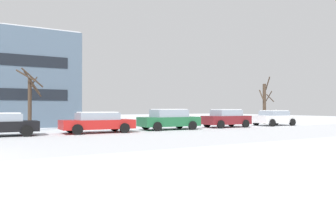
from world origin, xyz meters
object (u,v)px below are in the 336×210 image
parked_car_green (169,119)px  parked_car_maroon (226,118)px  parked_car_black (1,124)px  parked_car_white (274,118)px  parked_car_red (97,122)px

parked_car_green → parked_car_maroon: size_ratio=1.13×
parked_car_black → parked_car_white: (22.02, -0.03, 0.02)m
parked_car_black → parked_car_green: parked_car_green is taller
parked_car_red → parked_car_white: 16.52m
parked_car_maroon → parked_car_white: parked_car_maroon is taller
parked_car_red → parked_car_maroon: bearing=1.9°
parked_car_black → parked_car_green: (11.01, 0.01, 0.08)m
parked_car_red → parked_car_maroon: 11.02m
parked_car_red → parked_car_green: 5.51m
parked_car_maroon → parked_car_white: bearing=-1.2°
parked_car_black → parked_car_white: parked_car_white is taller
parked_car_black → parked_car_maroon: bearing=0.3°
parked_car_green → parked_car_red: bearing=-176.9°
parked_car_red → parked_car_black: bearing=177.1°
parked_car_maroon → parked_car_green: bearing=-179.3°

